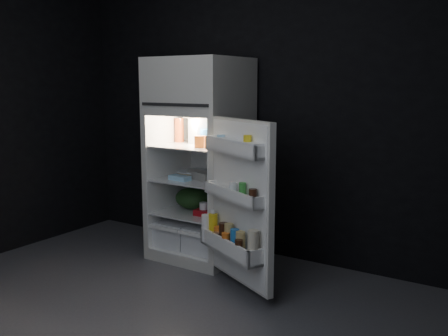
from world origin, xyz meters
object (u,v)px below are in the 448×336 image
Objects in this scene: milk_jug at (199,131)px; egg_carton at (201,176)px; fridge_door at (238,205)px; yogurt_tray at (209,213)px; refrigerator at (201,152)px.

egg_carton is (0.09, -0.10, -0.38)m from milk_jug.
egg_carton is at bearing 145.07° from fridge_door.
yogurt_tray is at bearing -18.16° from milk_jug.
milk_jug is 0.41m from egg_carton.
refrigerator is at bearing 142.66° from fridge_door.
refrigerator is 0.55m from yogurt_tray.
egg_carton is at bearing -57.28° from refrigerator.
milk_jug is at bearing 158.21° from refrigerator.
refrigerator is 0.94m from fridge_door.
refrigerator reaches higher than fridge_door.
fridge_door is at bearing -40.74° from yogurt_tray.
yogurt_tray is (0.21, -0.15, -0.69)m from milk_jug.
fridge_door reaches higher than milk_jug.
yogurt_tray is at bearing -37.52° from refrigerator.
fridge_door is (0.72, -0.55, -0.28)m from refrigerator.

